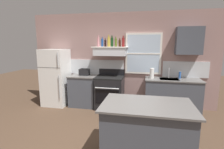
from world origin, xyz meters
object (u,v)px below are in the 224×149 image
object	(u,v)px
refrigerator	(56,77)
bottle_balsamic_dark	(105,43)
stove_range	(110,92)
bottle_rose_pink	(98,42)
bottle_olive_oil_square	(116,42)
kitchen_island	(146,131)
bottle_champagne_gold_foil	(109,42)
bottle_dark_green_wine	(112,42)
bottle_red_label_wine	(123,42)
bottle_brown_stout	(120,43)
toaster	(84,72)
dish_soap_bottle	(180,75)
paper_towel_roll	(152,73)
bottle_blue_liqueur	(102,43)

from	to	relation	value
refrigerator	bottle_balsamic_dark	size ratio (longest dim) A/B	7.37
stove_range	bottle_rose_pink	xyz separation A→B (m)	(-0.35, 0.11, 1.41)
bottle_balsamic_dark	bottle_olive_oil_square	world-z (taller)	bottle_olive_oil_square
refrigerator	bottle_rose_pink	distance (m)	1.67
bottle_rose_pink	kitchen_island	size ratio (longest dim) A/B	0.22
stove_range	bottle_champagne_gold_foil	distance (m)	1.42
bottle_dark_green_wine	bottle_red_label_wine	xyz separation A→B (m)	(0.32, -0.05, -0.00)
stove_range	bottle_olive_oil_square	bearing A→B (deg)	17.85
bottle_balsamic_dark	bottle_brown_stout	distance (m)	0.40
bottle_brown_stout	stove_range	bearing A→B (deg)	-158.98
bottle_brown_stout	bottle_red_label_wine	distance (m)	0.11
bottle_rose_pink	bottle_brown_stout	world-z (taller)	bottle_rose_pink
toaster	bottle_rose_pink	bearing A→B (deg)	3.07
stove_range	bottle_red_label_wine	distance (m)	1.45
bottle_brown_stout	bottle_red_label_wine	xyz separation A→B (m)	(0.10, -0.05, 0.03)
toaster	bottle_balsamic_dark	size ratio (longest dim) A/B	1.31
bottle_red_label_wine	kitchen_island	size ratio (longest dim) A/B	0.21
stove_range	dish_soap_bottle	bearing A→B (deg)	4.18
stove_range	bottle_dark_green_wine	size ratio (longest dim) A/B	3.60
toaster	dish_soap_bottle	distance (m)	2.66
stove_range	bottle_dark_green_wine	xyz separation A→B (m)	(0.04, 0.10, 1.41)
bottle_dark_green_wine	paper_towel_roll	xyz separation A→B (m)	(1.11, -0.06, -0.83)
refrigerator	paper_towel_roll	xyz separation A→B (m)	(2.80, 0.06, 0.21)
stove_range	bottle_brown_stout	xyz separation A→B (m)	(0.26, 0.10, 1.38)
toaster	stove_range	xyz separation A→B (m)	(0.78, -0.08, -0.54)
bottle_champagne_gold_foil	paper_towel_roll	size ratio (longest dim) A/B	1.19
bottle_rose_pink	bottle_red_label_wine	size ratio (longest dim) A/B	1.06
bottle_brown_stout	dish_soap_bottle	size ratio (longest dim) A/B	1.27
bottle_champagne_gold_foil	bottle_olive_oil_square	bearing A→B (deg)	-10.38
bottle_brown_stout	bottle_champagne_gold_foil	bearing A→B (deg)	-178.20
stove_range	bottle_rose_pink	world-z (taller)	bottle_rose_pink
bottle_rose_pink	bottle_balsamic_dark	xyz separation A→B (m)	(0.21, -0.01, -0.04)
stove_range	bottle_rose_pink	bearing A→B (deg)	163.07
bottle_balsamic_dark	paper_towel_roll	world-z (taller)	bottle_balsamic_dark
bottle_blue_liqueur	kitchen_island	size ratio (longest dim) A/B	0.19
dish_soap_bottle	bottle_blue_liqueur	bearing A→B (deg)	179.71
bottle_rose_pink	bottle_brown_stout	size ratio (longest dim) A/B	1.37
bottle_olive_oil_square	paper_towel_roll	bearing A→B (deg)	-0.86
bottle_red_label_wine	toaster	bearing A→B (deg)	178.51
bottle_blue_liqueur	kitchen_island	xyz separation A→B (m)	(1.28, -2.17, -1.40)
stove_range	bottle_champagne_gold_foil	bearing A→B (deg)	116.74
bottle_dark_green_wine	paper_towel_roll	world-z (taller)	bottle_dark_green_wine
toaster	bottle_olive_oil_square	distance (m)	1.27
bottle_rose_pink	bottle_balsamic_dark	distance (m)	0.21
paper_towel_roll	toaster	bearing A→B (deg)	178.63
toaster	stove_range	world-z (taller)	toaster
bottle_rose_pink	bottle_brown_stout	distance (m)	0.61
bottle_red_label_wine	kitchen_island	distance (m)	2.60
refrigerator	stove_range	xyz separation A→B (m)	(1.65, 0.02, -0.37)
refrigerator	bottle_dark_green_wine	world-z (taller)	bottle_dark_green_wine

